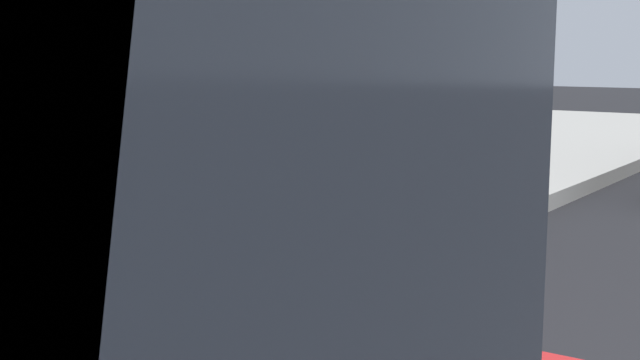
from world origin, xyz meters
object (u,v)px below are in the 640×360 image
(plush_red, at_px, (125,202))
(plush_white, at_px, (191,223))
(plush_pink_large, at_px, (281,156))
(plush_lavender, at_px, (342,183))
(plush_brown, at_px, (129,181))
(plush_teal, at_px, (210,175))
(plush_yellow, at_px, (64,219))

(plush_red, height_order, plush_white, plush_white)
(plush_red, bearing_deg, plush_white, -107.43)
(plush_pink_large, distance_m, plush_lavender, 0.81)
(plush_red, distance_m, plush_brown, 0.74)
(plush_teal, distance_m, plush_red, 0.91)
(plush_pink_large, height_order, plush_yellow, plush_pink_large)
(plush_teal, xyz_separation_m, plush_brown, (-0.40, 0.47, -0.04))
(plush_brown, relative_size, plush_yellow, 1.27)
(plush_teal, xyz_separation_m, plush_red, (-0.91, -0.06, -0.07))
(plush_pink_large, distance_m, plush_brown, 1.59)
(plush_pink_large, xyz_separation_m, plush_yellow, (-0.96, 0.97, -0.37))
(plush_pink_large, distance_m, plush_red, 1.16)
(plush_teal, bearing_deg, plush_red, -176.23)
(plush_white, relative_size, plush_yellow, 1.16)
(plush_lavender, relative_size, plush_white, 1.27)
(plush_pink_large, relative_size, plush_white, 2.55)
(plush_lavender, height_order, plush_yellow, plush_lavender)
(plush_yellow, bearing_deg, plush_pink_large, -45.40)
(plush_pink_large, relative_size, plush_teal, 2.02)
(plush_pink_large, distance_m, plush_white, 0.78)
(plush_pink_large, relative_size, plush_yellow, 2.95)
(plush_brown, bearing_deg, plush_lavender, -66.69)
(plush_pink_large, bearing_deg, plush_teal, 65.23)
(plush_pink_large, bearing_deg, plush_lavender, 2.83)
(plush_teal, bearing_deg, plush_lavender, -76.19)
(plush_red, relative_size, plush_yellow, 1.08)
(plush_red, bearing_deg, plush_teal, 3.77)
(plush_pink_large, relative_size, plush_red, 2.72)
(plush_pink_large, height_order, plush_white, plush_pink_large)
(plush_brown, height_order, plush_yellow, plush_brown)
(plush_lavender, distance_m, plush_brown, 1.65)
(plush_teal, height_order, plush_white, plush_teal)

